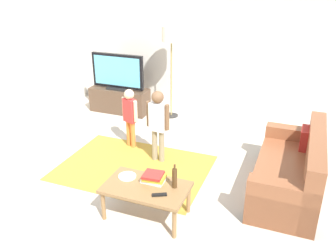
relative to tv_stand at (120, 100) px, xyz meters
name	(u,v)px	position (x,y,z in m)	size (l,w,h in m)	color
ground	(152,185)	(1.73, -2.30, -0.24)	(7.80, 7.80, 0.00)	beige
wall_back	(213,46)	(1.73, 0.70, 1.11)	(6.00, 0.12, 2.70)	silver
area_rug	(134,167)	(1.28, -1.97, -0.24)	(2.20, 1.60, 0.01)	#B28C33
tv_stand	(120,100)	(0.00, 0.00, 0.00)	(1.20, 0.44, 0.50)	#4C3828
tv	(118,72)	(0.00, -0.02, 0.60)	(1.10, 0.28, 0.71)	black
couch	(294,173)	(3.54, -1.77, 0.05)	(0.80, 1.80, 0.86)	brown
floor_lamp	(171,39)	(1.08, 0.15, 1.30)	(0.36, 0.36, 1.78)	#262626
child_near_tv	(130,113)	(0.92, -1.34, 0.36)	(0.32, 0.19, 1.00)	orange
child_center	(158,120)	(1.53, -1.62, 0.44)	(0.38, 0.18, 1.14)	gray
coffee_table	(146,189)	(1.93, -2.93, 0.13)	(1.00, 0.60, 0.42)	olive
book_stack	(154,178)	(1.98, -2.81, 0.23)	(0.28, 0.24, 0.11)	white
bottle	(175,178)	(2.25, -2.83, 0.30)	(0.06, 0.06, 0.30)	#4C3319
tv_remote	(159,195)	(2.15, -3.05, 0.19)	(0.17, 0.05, 0.02)	black
plate	(127,176)	(1.63, -2.83, 0.18)	(0.22, 0.22, 0.02)	white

